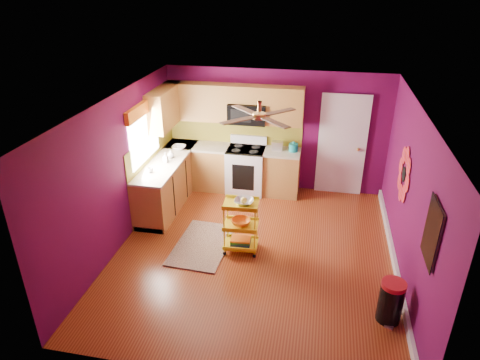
# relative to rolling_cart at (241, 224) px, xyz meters

# --- Properties ---
(ground) EXTENTS (5.00, 5.00, 0.00)m
(ground) POSITION_rel_rolling_cart_xyz_m (0.23, -0.01, -0.51)
(ground) COLOR maroon
(ground) RESTS_ON ground
(room_envelope) EXTENTS (4.54, 5.04, 2.52)m
(room_envelope) POSITION_rel_rolling_cart_xyz_m (0.26, -0.01, 1.12)
(room_envelope) COLOR #590A40
(room_envelope) RESTS_ON ground
(lower_cabinets) EXTENTS (2.81, 2.31, 0.94)m
(lower_cabinets) POSITION_rel_rolling_cart_xyz_m (-1.12, 1.81, -0.08)
(lower_cabinets) COLOR #926128
(lower_cabinets) RESTS_ON ground
(electric_range) EXTENTS (0.76, 0.66, 1.13)m
(electric_range) POSITION_rel_rolling_cart_xyz_m (-0.32, 2.16, -0.03)
(electric_range) COLOR white
(electric_range) RESTS_ON ground
(upper_cabinetry) EXTENTS (2.80, 2.30, 1.26)m
(upper_cabinetry) POSITION_rel_rolling_cart_xyz_m (-1.01, 2.16, 1.29)
(upper_cabinetry) COLOR #926128
(upper_cabinetry) RESTS_ON ground
(left_window) EXTENTS (0.08, 1.35, 1.08)m
(left_window) POSITION_rel_rolling_cart_xyz_m (-1.99, 1.04, 1.22)
(left_window) COLOR white
(left_window) RESTS_ON ground
(panel_door) EXTENTS (0.95, 0.11, 2.15)m
(panel_door) POSITION_rel_rolling_cart_xyz_m (1.58, 2.46, 0.51)
(panel_door) COLOR white
(panel_door) RESTS_ON ground
(right_wall_art) EXTENTS (0.04, 2.74, 1.04)m
(right_wall_art) POSITION_rel_rolling_cart_xyz_m (2.46, -0.35, 0.93)
(right_wall_art) COLOR black
(right_wall_art) RESTS_ON ground
(ceiling_fan) EXTENTS (1.01, 1.01, 0.26)m
(ceiling_fan) POSITION_rel_rolling_cart_xyz_m (0.23, 0.19, 1.78)
(ceiling_fan) COLOR #BF8C3F
(ceiling_fan) RESTS_ON ground
(shag_rug) EXTENTS (0.93, 1.45, 0.02)m
(shag_rug) POSITION_rel_rolling_cart_xyz_m (-0.67, 0.01, -0.50)
(shag_rug) COLOR black
(shag_rug) RESTS_ON ground
(rolling_cart) EXTENTS (0.57, 0.43, 1.00)m
(rolling_cart) POSITION_rel_rolling_cart_xyz_m (0.00, 0.00, 0.00)
(rolling_cart) COLOR yellow
(rolling_cart) RESTS_ON ground
(trash_can) EXTENTS (0.42, 0.42, 0.61)m
(trash_can) POSITION_rel_rolling_cart_xyz_m (2.22, -1.17, -0.21)
(trash_can) COLOR black
(trash_can) RESTS_ON ground
(teal_kettle) EXTENTS (0.18, 0.18, 0.21)m
(teal_kettle) POSITION_rel_rolling_cart_xyz_m (0.63, 2.22, 0.51)
(teal_kettle) COLOR teal
(teal_kettle) RESTS_ON lower_cabinets
(toaster) EXTENTS (0.22, 0.15, 0.18)m
(toaster) POSITION_rel_rolling_cart_xyz_m (0.30, 2.24, 0.52)
(toaster) COLOR beige
(toaster) RESTS_ON lower_cabinets
(soap_bottle_a) EXTENTS (0.09, 0.09, 0.19)m
(soap_bottle_a) POSITION_rel_rolling_cart_xyz_m (-1.69, 1.20, 0.52)
(soap_bottle_a) COLOR #EA3F72
(soap_bottle_a) RESTS_ON lower_cabinets
(soap_bottle_b) EXTENTS (0.13, 0.13, 0.16)m
(soap_bottle_b) POSITION_rel_rolling_cart_xyz_m (-1.67, 1.43, 0.51)
(soap_bottle_b) COLOR white
(soap_bottle_b) RESTS_ON lower_cabinets
(counter_dish) EXTENTS (0.27, 0.27, 0.07)m
(counter_dish) POSITION_rel_rolling_cart_xyz_m (-1.66, 1.90, 0.46)
(counter_dish) COLOR white
(counter_dish) RESTS_ON lower_cabinets
(counter_cup) EXTENTS (0.11, 0.11, 0.09)m
(counter_cup) POSITION_rel_rolling_cart_xyz_m (-1.81, 0.72, 0.47)
(counter_cup) COLOR white
(counter_cup) RESTS_ON lower_cabinets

